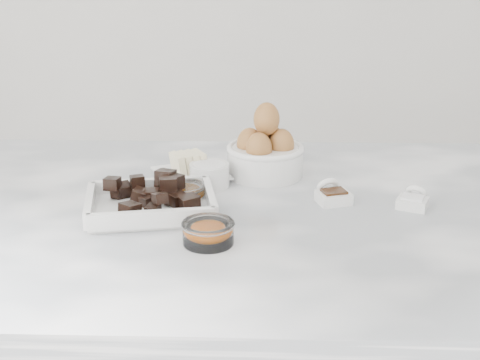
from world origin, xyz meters
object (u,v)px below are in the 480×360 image
Objects in this scene: salt_spoon at (413,200)px; vanilla_spoon at (332,194)px; zest_bowl at (208,232)px; chocolate_dish at (151,200)px; honey_bowl at (184,193)px; sugar_ramekin at (209,174)px; butter_plate at (190,170)px; egg_bowl at (265,152)px.

vanilla_spoon is at bearing 171.57° from salt_spoon.
chocolate_dish is at bearing 132.02° from zest_bowl.
honey_bowl is 0.92× the size of zest_bowl.
sugar_ramekin is at bearing 165.61° from salt_spoon.
butter_plate is 0.15m from egg_bowl.
vanilla_spoon is 1.08× the size of salt_spoon.
sugar_ramekin reaches higher than honey_bowl.
egg_bowl reaches higher than butter_plate.
butter_plate reaches higher than salt_spoon.
zest_bowl is at bearing -47.98° from chocolate_dish.
egg_bowl is 2.01× the size of honey_bowl.
honey_bowl is (0.05, 0.05, -0.01)m from chocolate_dish.
sugar_ramekin is at bearing -148.01° from egg_bowl.
zest_bowl is 0.27m from vanilla_spoon.
chocolate_dish is 0.16m from zest_bowl.
zest_bowl is at bearing -155.41° from salt_spoon.
butter_plate is at bearing -169.84° from egg_bowl.
egg_bowl reaches higher than sugar_ramekin.
chocolate_dish reaches higher than sugar_ramekin.
salt_spoon is at bearing -18.20° from butter_plate.
butter_plate reaches higher than vanilla_spoon.
salt_spoon is (0.14, -0.02, -0.00)m from vanilla_spoon.
zest_bowl is at bearing -78.92° from butter_plate.
egg_bowl reaches higher than vanilla_spoon.
chocolate_dish reaches higher than honey_bowl.
vanilla_spoon is (0.12, -0.14, -0.03)m from egg_bowl.
vanilla_spoon is (0.21, 0.18, -0.01)m from zest_bowl.
sugar_ramekin is 0.89× the size of zest_bowl.
honey_bowl is 0.96× the size of vanilla_spoon.
salt_spoon reaches higher than zest_bowl.
butter_plate is at bearing 157.02° from vanilla_spoon.
sugar_ramekin is at bearing 55.68° from chocolate_dish.
egg_bowl is at bearing 130.59° from vanilla_spoon.
vanilla_spoon is at bearing 2.16° from honey_bowl.
honey_bowl is (-0.14, -0.15, -0.03)m from egg_bowl.
sugar_ramekin is at bearing 162.04° from vanilla_spoon.
salt_spoon is (0.45, 0.04, -0.01)m from chocolate_dish.
chocolate_dish is 0.16m from sugar_ramekin.
salt_spoon reaches higher than honey_bowl.
honey_bowl is 0.40m from salt_spoon.
butter_plate is at bearing 101.08° from zest_bowl.
salt_spoon is at bearing -8.43° from vanilla_spoon.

